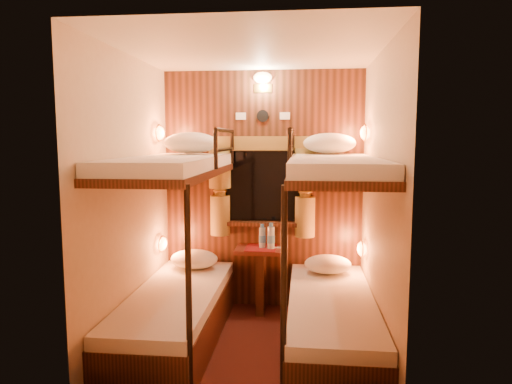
# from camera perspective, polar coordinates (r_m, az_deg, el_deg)

# --- Properties ---
(floor) EXTENTS (2.10, 2.10, 0.00)m
(floor) POSITION_cam_1_polar(r_m,az_deg,el_deg) (3.97, -0.61, -19.08)
(floor) COLOR #3D1410
(floor) RESTS_ON ground
(ceiling) EXTENTS (2.10, 2.10, 0.00)m
(ceiling) POSITION_cam_1_polar(r_m,az_deg,el_deg) (3.64, -0.66, 17.35)
(ceiling) COLOR silver
(ceiling) RESTS_ON wall_back
(wall_back) EXTENTS (2.40, 0.00, 2.40)m
(wall_back) POSITION_cam_1_polar(r_m,az_deg,el_deg) (4.65, 0.87, 0.19)
(wall_back) COLOR #C6B293
(wall_back) RESTS_ON floor
(wall_front) EXTENTS (2.40, 0.00, 2.40)m
(wall_front) POSITION_cam_1_polar(r_m,az_deg,el_deg) (2.59, -3.34, -5.06)
(wall_front) COLOR #C6B293
(wall_front) RESTS_ON floor
(wall_left) EXTENTS (0.00, 2.40, 2.40)m
(wall_left) POSITION_cam_1_polar(r_m,az_deg,el_deg) (3.86, -15.54, -1.40)
(wall_left) COLOR #C6B293
(wall_left) RESTS_ON floor
(wall_right) EXTENTS (0.00, 2.40, 2.40)m
(wall_right) POSITION_cam_1_polar(r_m,az_deg,el_deg) (3.64, 15.22, -1.87)
(wall_right) COLOR #C6B293
(wall_right) RESTS_ON floor
(back_panel) EXTENTS (2.00, 0.03, 2.40)m
(back_panel) POSITION_cam_1_polar(r_m,az_deg,el_deg) (4.64, 0.86, 0.17)
(back_panel) COLOR black
(back_panel) RESTS_ON floor
(bunk_left) EXTENTS (0.72, 1.90, 1.82)m
(bunk_left) POSITION_cam_1_polar(r_m,az_deg,el_deg) (3.95, -10.03, -10.61)
(bunk_left) COLOR black
(bunk_left) RESTS_ON floor
(bunk_right) EXTENTS (0.72, 1.90, 1.82)m
(bunk_right) POSITION_cam_1_polar(r_m,az_deg,el_deg) (3.81, 9.41, -11.25)
(bunk_right) COLOR black
(bunk_right) RESTS_ON floor
(window) EXTENTS (1.00, 0.12, 0.79)m
(window) POSITION_cam_1_polar(r_m,az_deg,el_deg) (4.61, 0.82, -0.11)
(window) COLOR black
(window) RESTS_ON back_panel
(curtains) EXTENTS (1.10, 0.22, 1.00)m
(curtains) POSITION_cam_1_polar(r_m,az_deg,el_deg) (4.57, 0.78, 0.87)
(curtains) COLOR olive
(curtains) RESTS_ON back_panel
(back_fixtures) EXTENTS (0.54, 0.09, 0.48)m
(back_fixtures) POSITION_cam_1_polar(r_m,az_deg,el_deg) (4.60, 0.84, 13.17)
(back_fixtures) COLOR black
(back_fixtures) RESTS_ON back_panel
(reading_lamps) EXTENTS (2.00, 0.20, 1.25)m
(reading_lamps) POSITION_cam_1_polar(r_m,az_deg,el_deg) (4.30, 0.45, 0.19)
(reading_lamps) COLOR orange
(reading_lamps) RESTS_ON wall_left
(table) EXTENTS (0.50, 0.34, 0.66)m
(table) POSITION_cam_1_polar(r_m,az_deg,el_deg) (4.61, 0.63, -9.83)
(table) COLOR maroon
(table) RESTS_ON floor
(bottle_left) EXTENTS (0.07, 0.07, 0.24)m
(bottle_left) POSITION_cam_1_polar(r_m,az_deg,el_deg) (4.53, 0.79, -5.72)
(bottle_left) COLOR #99BFE5
(bottle_left) RESTS_ON table
(bottle_right) EXTENTS (0.07, 0.07, 0.26)m
(bottle_right) POSITION_cam_1_polar(r_m,az_deg,el_deg) (4.49, 1.89, -5.74)
(bottle_right) COLOR #99BFE5
(bottle_right) RESTS_ON table
(sachet_a) EXTENTS (0.11, 0.09, 0.01)m
(sachet_a) POSITION_cam_1_polar(r_m,az_deg,el_deg) (4.56, 2.06, -6.94)
(sachet_a) COLOR silver
(sachet_a) RESTS_ON table
(sachet_b) EXTENTS (0.08, 0.07, 0.01)m
(sachet_b) POSITION_cam_1_polar(r_m,az_deg,el_deg) (4.56, 3.14, -6.94)
(sachet_b) COLOR silver
(sachet_b) RESTS_ON table
(pillow_lower_left) EXTENTS (0.47, 0.33, 0.18)m
(pillow_lower_left) POSITION_cam_1_polar(r_m,az_deg,el_deg) (4.57, -7.73, -8.30)
(pillow_lower_left) COLOR white
(pillow_lower_left) RESTS_ON bunk_left
(pillow_lower_right) EXTENTS (0.44, 0.32, 0.17)m
(pillow_lower_right) POSITION_cam_1_polar(r_m,az_deg,el_deg) (4.43, 8.96, -8.90)
(pillow_lower_right) COLOR white
(pillow_lower_right) RESTS_ON bunk_right
(pillow_upper_left) EXTENTS (0.51, 0.36, 0.20)m
(pillow_upper_left) POSITION_cam_1_polar(r_m,az_deg,el_deg) (4.36, -8.16, 6.10)
(pillow_upper_left) COLOR white
(pillow_upper_left) RESTS_ON bunk_left
(pillow_upper_right) EXTENTS (0.49, 0.35, 0.19)m
(pillow_upper_right) POSITION_cam_1_polar(r_m,az_deg,el_deg) (4.34, 9.18, 6.03)
(pillow_upper_right) COLOR white
(pillow_upper_right) RESTS_ON bunk_right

